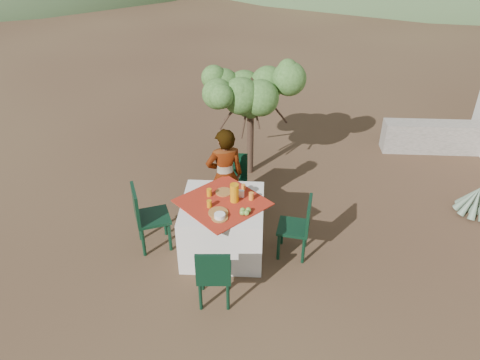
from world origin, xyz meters
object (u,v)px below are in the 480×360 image
shrub_tree (254,97)px  chair_right (299,225)px  chair_left (146,215)px  juice_pitcher (234,193)px  chair_far (234,179)px  chair_near (214,274)px  table (223,226)px  person (225,176)px  agave (477,200)px

shrub_tree → chair_right: bearing=-72.7°
chair_left → juice_pitcher: bearing=-110.6°
chair_far → shrub_tree: bearing=78.5°
shrub_tree → juice_pitcher: shrub_tree is taller
chair_far → chair_near: chair_far is taller
shrub_tree → table: bearing=-98.9°
table → shrub_tree: bearing=81.1°
table → chair_far: chair_far is taller
chair_near → person: size_ratio=0.58×
chair_right → person: 1.25m
chair_far → person: 0.42m
chair_near → agave: (3.64, 2.00, -0.24)m
chair_far → juice_pitcher: 1.06m
person → agave: size_ratio=2.25×
shrub_tree → chair_far: bearing=-103.7°
chair_left → shrub_tree: 2.56m
person → juice_pitcher: (0.18, -0.65, 0.17)m
chair_left → juice_pitcher: (1.14, 0.02, 0.37)m
chair_near → chair_left: size_ratio=0.90×
shrub_tree → agave: bearing=-17.0°
chair_far → agave: 3.56m
chair_far → juice_pitcher: bearing=-83.0°
chair_far → juice_pitcher: (0.08, -0.97, 0.42)m
chair_left → juice_pitcher: size_ratio=3.78×
chair_right → agave: (2.65, 1.07, -0.26)m
chair_right → person: (-1.00, 0.71, 0.25)m
chair_right → juice_pitcher: juice_pitcher is taller
chair_near → chair_right: (0.99, 0.92, 0.01)m
table → agave: table is taller
chair_far → chair_near: (-0.08, -1.96, -0.01)m
chair_near → juice_pitcher: size_ratio=3.39×
person → juice_pitcher: bearing=86.9°
table → person: person is taller
table → juice_pitcher: juice_pitcher is taller
chair_far → chair_near: 1.96m
table → juice_pitcher: (0.15, 0.03, 0.50)m
agave → juice_pitcher: size_ratio=2.62×
table → person: (-0.03, 0.68, 0.33)m
chair_far → chair_near: size_ratio=1.02×
chair_right → agave: chair_right is taller
chair_far → shrub_tree: (0.26, 1.05, 0.86)m
chair_near → agave: bearing=-154.6°
chair_left → shrub_tree: shrub_tree is taller
chair_far → agave: size_ratio=1.32×
chair_far → chair_right: chair_right is taller
chair_right → chair_far: bearing=-129.8°
table → chair_left: size_ratio=1.42×
shrub_tree → juice_pitcher: 2.08m
chair_near → chair_right: chair_right is taller
shrub_tree → chair_left: bearing=-122.8°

